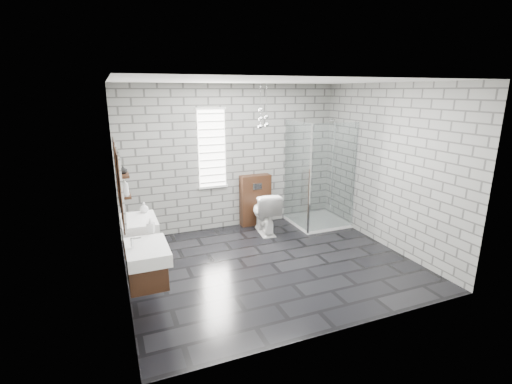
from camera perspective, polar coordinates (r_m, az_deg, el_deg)
floor at (r=5.84m, az=2.33°, el=-10.96°), size 4.20×3.60×0.02m
ceiling at (r=5.23m, az=2.67°, el=16.79°), size 4.20×3.60×0.02m
wall_back at (r=7.03m, az=-3.66°, el=5.28°), size 4.20×0.02×2.70m
wall_front at (r=3.87m, az=13.69°, el=-3.65°), size 4.20×0.02×2.70m
wall_left at (r=4.91m, az=-20.52°, el=-0.12°), size 0.02×3.60×2.70m
wall_right at (r=6.52m, az=19.65°, el=3.62°), size 0.02×3.60×2.70m
vanity_left at (r=4.52m, az=-16.90°, el=-9.13°), size 0.47×0.70×1.57m
vanity_right at (r=5.47m, az=-17.97°, el=-4.90°), size 0.47×0.70×1.57m
shelf_lower at (r=4.87m, az=-19.53°, el=-0.51°), size 0.14×0.30×0.03m
shelf_upper at (r=4.81m, az=-19.80°, el=2.46°), size 0.14×0.30×0.03m
window at (r=6.85m, az=-6.81°, el=6.64°), size 0.56×0.05×1.48m
cistern_panel at (r=7.27m, az=-0.11°, el=-1.24°), size 0.60×0.20×1.00m
flush_plate at (r=7.09m, az=0.21°, el=0.86°), size 0.18×0.01×0.12m
shower_enclosure at (r=7.29m, az=9.32°, el=-1.37°), size 1.00×1.00×2.03m
pendant_cluster at (r=6.69m, az=1.05°, el=11.21°), size 0.26×0.22×0.78m
toilet at (r=6.89m, az=1.35°, el=-3.14°), size 0.52×0.81×0.78m
soap_bottle_a at (r=4.85m, az=-15.93°, el=-4.98°), size 0.11×0.11×0.19m
soap_bottle_b at (r=5.66m, az=-16.83°, el=-2.29°), size 0.16×0.16×0.15m
soap_bottle_c at (r=4.75m, az=-19.48°, el=0.68°), size 0.11×0.11×0.22m
vase at (r=4.81m, az=-19.76°, el=3.26°), size 0.11×0.11×0.10m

